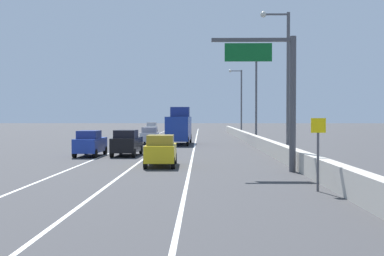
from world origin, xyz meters
The scene contains 17 objects.
ground_plane centered at (0.00, 64.00, 0.00)m, with size 320.00×320.00×0.00m, color #38383A.
lane_stripe_left centered at (-5.50, 55.00, 0.00)m, with size 0.16×130.00×0.00m, color silver.
lane_stripe_center centered at (-2.00, 55.00, 0.00)m, with size 0.16×130.00×0.00m, color silver.
lane_stripe_right centered at (1.50, 55.00, 0.00)m, with size 0.16×130.00×0.00m, color silver.
jersey_barrier_right centered at (7.83, 40.00, 0.55)m, with size 0.60×120.00×1.10m, color #B2ADA3.
overhead_sign_gantry centered at (6.49, 24.10, 4.73)m, with size 4.68×0.36×7.50m.
speed_advisory_sign centered at (6.93, 17.09, 1.76)m, with size 0.60×0.11×3.00m.
lamp_post_right_second centered at (8.20, 32.26, 6.08)m, with size 2.14×0.44×10.64m.
lamp_post_right_third centered at (8.36, 53.57, 6.08)m, with size 2.14×0.44×10.64m.
lamp_post_right_fourth centered at (8.44, 74.87, 6.08)m, with size 2.14×0.44×10.64m.
car_blue_0 centered at (-6.40, 34.33, 0.99)m, with size 1.88×4.23×1.99m.
car_gray_1 centered at (-3.79, 94.47, 0.94)m, with size 1.92×4.06×1.88m.
car_white_2 centered at (-6.74, 84.36, 1.02)m, with size 1.99×4.21×2.05m.
car_black_3 centered at (-3.63, 34.79, 1.01)m, with size 2.04×4.29×2.03m.
car_yellow_4 centered at (-0.31, 26.90, 0.97)m, with size 1.91×4.09×1.94m.
car_silver_5 centered at (-3.62, 51.41, 0.94)m, with size 1.81×4.26×1.89m.
box_truck centered at (-0.25, 50.51, 1.90)m, with size 2.64×8.15×4.16m.
Camera 1 is at (2.13, -2.56, 3.05)m, focal length 44.99 mm.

